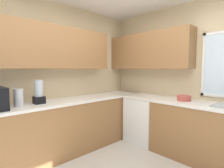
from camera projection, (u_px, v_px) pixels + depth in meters
name	position (u px, v px, depth m)	size (l,w,h in m)	color
room_shell	(112.00, 43.00, 2.69)	(3.67, 3.75, 2.67)	beige
counter_run_left	(60.00, 128.00, 2.93)	(0.65, 3.36, 0.92)	olive
counter_run_back	(199.00, 131.00, 2.76)	(2.76, 0.65, 0.92)	olive
dishwasher	(144.00, 120.00, 3.47)	(0.60, 0.60, 0.87)	white
kettle	(19.00, 98.00, 2.44)	(0.12, 0.12, 0.25)	#B7B7BC
bowl	(184.00, 98.00, 2.90)	(0.22, 0.22, 0.09)	#B74C42
blender_appliance	(39.00, 93.00, 2.65)	(0.15, 0.15, 0.36)	black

